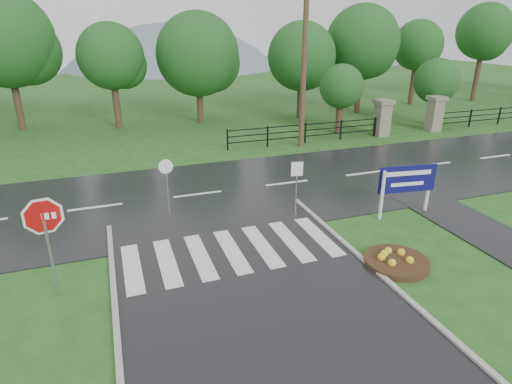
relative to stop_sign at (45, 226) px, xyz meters
name	(u,v)px	position (x,y,z in m)	size (l,w,h in m)	color
ground	(299,366)	(4.93, -4.41, -2.01)	(120.00, 120.00, 0.00)	#24551C
main_road	(198,195)	(4.93, 5.59, -2.01)	(90.00, 8.00, 0.04)	black
walkway	(471,226)	(13.43, -0.41, -2.01)	(2.20, 11.00, 0.04)	#272729
crosswalk	(232,251)	(4.93, 0.59, -1.95)	(6.50, 2.80, 0.02)	silver
pillar_west	(382,117)	(17.93, 11.59, -0.83)	(1.00, 1.00, 2.24)	gray
pillar_east	(435,113)	(21.93, 11.59, -0.83)	(1.00, 1.00, 2.24)	gray
fence_west	(305,131)	(12.68, 11.59, -1.29)	(9.58, 0.08, 1.20)	black
hills	(154,162)	(8.42, 60.59, -17.55)	(102.00, 48.00, 48.00)	slate
treeline	(170,123)	(5.93, 19.59, -2.01)	(83.20, 5.20, 10.00)	#174D1B
stop_sign	(45,226)	(0.00, 0.00, 0.00)	(1.28, 0.23, 2.91)	#939399
estate_billboard	(407,182)	(11.71, 1.15, -0.69)	(2.19, 0.35, 1.93)	silver
flower_bed	(396,261)	(9.29, -1.73, -1.87)	(1.88, 1.88, 0.38)	#332111
reg_sign_small	(297,177)	(8.07, 2.74, -0.60)	(0.43, 0.11, 1.97)	#939399
reg_sign_round	(167,181)	(3.51, 3.83, -0.60)	(0.52, 0.07, 2.22)	#939399
utility_pole_east	(304,66)	(12.17, 11.09, 2.47)	(1.57, 0.29, 8.81)	#473523
entrance_tree_left	(341,87)	(15.76, 13.09, 0.91)	(2.73, 2.73, 4.32)	#3D2B1C
entrance_tree_right	(436,81)	(23.01, 13.09, 0.95)	(2.97, 2.97, 4.48)	#3D2B1C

